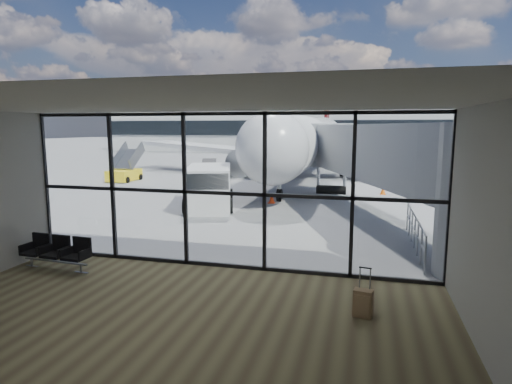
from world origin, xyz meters
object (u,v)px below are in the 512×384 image
at_px(airliner, 311,140).
at_px(belt_loader, 208,175).
at_px(seating_row, 58,251).
at_px(service_van, 209,187).
at_px(suitcase, 363,303).
at_px(mobile_stairs, 125,173).

bearing_deg(airliner, belt_loader, -131.79).
xyz_separation_m(seating_row, service_van, (0.92, 9.99, 0.55)).
distance_m(seating_row, service_van, 10.05).
bearing_deg(suitcase, seating_row, -176.70).
height_order(service_van, mobile_stairs, mobile_stairs).
relative_size(seating_row, service_van, 0.41).
bearing_deg(mobile_stairs, seating_row, -65.80).
bearing_deg(suitcase, airliner, 110.53).
relative_size(service_van, belt_loader, 1.40).
bearing_deg(airliner, suitcase, -81.06).
bearing_deg(suitcase, mobile_stairs, 142.82).
xyz_separation_m(belt_loader, mobile_stairs, (-6.53, -0.74, 0.01)).
bearing_deg(mobile_stairs, service_van, -43.14).
height_order(belt_loader, mobile_stairs, mobile_stairs).
distance_m(service_van, mobile_stairs, 13.63).
distance_m(seating_row, belt_loader, 19.88).
relative_size(suitcase, service_van, 0.21).
distance_m(seating_row, suitcase, 8.69).
bearing_deg(service_van, seating_row, -112.94).
relative_size(suitcase, airliner, 0.03).
height_order(suitcase, mobile_stairs, mobile_stairs).
height_order(suitcase, service_van, service_van).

